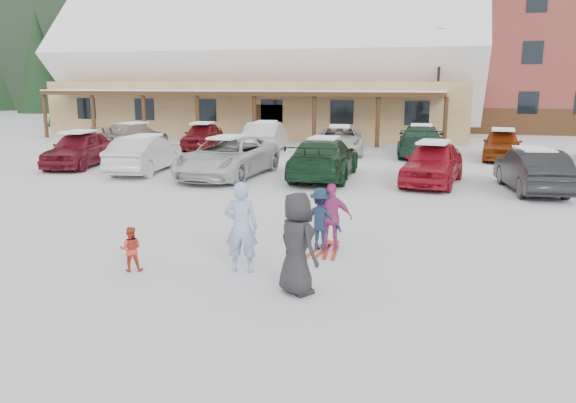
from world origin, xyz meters
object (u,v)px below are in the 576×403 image
(child_navy, at_px, (321,219))
(lamp_post, at_px, (438,80))
(child_magenta, at_px, (332,218))
(parked_car_3, at_px, (324,158))
(parked_car_4, at_px, (433,163))
(parked_car_2, at_px, (228,157))
(day_lodge, at_px, (262,77))
(parked_car_0, at_px, (79,149))
(bystander_dark, at_px, (297,244))
(parked_car_12, at_px, (502,145))
(toddler_red, at_px, (131,249))
(parked_car_11, at_px, (421,141))
(parked_car_10, at_px, (339,140))
(parked_car_1, at_px, (145,154))
(parked_car_7, at_px, (133,136))
(parked_car_5, at_px, (532,170))
(parked_car_8, at_px, (203,136))
(adult_skier, at_px, (241,227))
(parked_car_9, at_px, (266,137))

(child_navy, bearing_deg, lamp_post, -87.09)
(child_magenta, bearing_deg, parked_car_3, -83.25)
(parked_car_4, bearing_deg, parked_car_2, -167.96)
(day_lodge, height_order, parked_car_3, day_lodge)
(parked_car_0, bearing_deg, bystander_dark, -52.54)
(lamp_post, height_order, parked_car_12, lamp_post)
(parked_car_0, xyz_separation_m, parked_car_3, (10.73, -0.22, 0.01))
(child_magenta, distance_m, parked_car_4, 9.17)
(lamp_post, relative_size, parked_car_0, 1.48)
(day_lodge, xyz_separation_m, child_magenta, (10.31, -27.11, -3.21))
(toddler_red, height_order, parked_car_11, parked_car_11)
(parked_car_2, bearing_deg, parked_car_10, 74.18)
(parked_car_1, bearing_deg, parked_car_0, -17.93)
(parked_car_1, height_order, parked_car_2, parked_car_2)
(child_magenta, bearing_deg, parked_car_11, -100.13)
(parked_car_3, distance_m, parked_car_7, 13.48)
(parked_car_3, bearing_deg, parked_car_2, 7.18)
(parked_car_5, xyz_separation_m, parked_car_11, (-3.94, 8.28, 0.06))
(toddler_red, height_order, bystander_dark, bystander_dark)
(lamp_post, distance_m, parked_car_2, 17.02)
(bystander_dark, bearing_deg, toddler_red, 33.66)
(parked_car_0, height_order, parked_car_1, parked_car_0)
(day_lodge, bearing_deg, child_navy, -69.61)
(parked_car_0, bearing_deg, parked_car_2, -16.01)
(parked_car_2, height_order, parked_car_7, parked_car_2)
(lamp_post, xyz_separation_m, parked_car_12, (3.12, -7.03, -2.99))
(lamp_post, height_order, parked_car_1, lamp_post)
(lamp_post, distance_m, parked_car_4, 14.79)
(parked_car_3, bearing_deg, lamp_post, -106.85)
(parked_car_4, relative_size, parked_car_12, 1.06)
(lamp_post, xyz_separation_m, parked_car_3, (-3.83, -14.43, -2.94))
(parked_car_3, xyz_separation_m, parked_car_5, (7.18, -0.65, -0.06))
(toddler_red, bearing_deg, lamp_post, -123.99)
(parked_car_3, distance_m, parked_car_11, 8.28)
(parked_car_4, bearing_deg, parked_car_5, -2.23)
(day_lodge, xyz_separation_m, parked_car_8, (-0.06, -10.43, -3.23))
(parked_car_10, bearing_deg, parked_car_12, -12.05)
(day_lodge, relative_size, bystander_dark, 16.43)
(parked_car_1, distance_m, parked_car_5, 14.39)
(parked_car_1, xyz_separation_m, parked_car_3, (7.22, 0.48, 0.03))
(parked_car_3, bearing_deg, parked_car_5, 172.81)
(parked_car_0, xyz_separation_m, parked_car_2, (7.10, -0.81, 0.01))
(toddler_red, height_order, parked_car_4, parked_car_4)
(parked_car_3, height_order, parked_car_5, parked_car_3)
(day_lodge, xyz_separation_m, adult_skier, (8.91, -28.89, -3.07))
(parked_car_9, relative_size, parked_car_11, 0.90)
(adult_skier, distance_m, toddler_red, 2.18)
(toddler_red, bearing_deg, parked_car_3, -119.56)
(parked_car_5, bearing_deg, parked_car_1, -9.29)
(day_lodge, bearing_deg, parked_car_9, -71.24)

